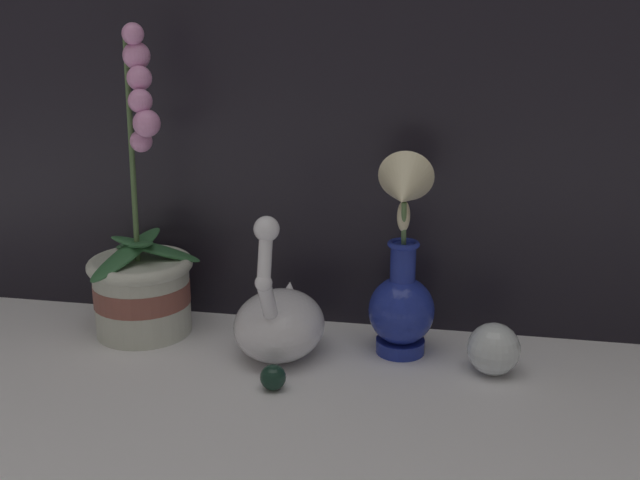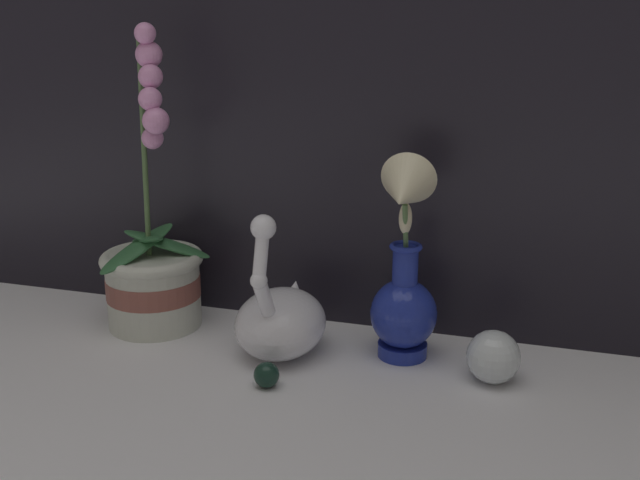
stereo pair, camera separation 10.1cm
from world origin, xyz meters
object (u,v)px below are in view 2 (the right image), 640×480
orchid_potted_plant (153,271)px  swan_figurine (281,318)px  blue_vase (404,280)px  glass_sphere (493,357)px

orchid_potted_plant → swan_figurine: (0.22, -0.04, -0.04)m
swan_figurine → blue_vase: 0.18m
swan_figurine → glass_sphere: 0.30m
orchid_potted_plant → blue_vase: bearing=-1.2°
orchid_potted_plant → swan_figurine: bearing=-10.5°
glass_sphere → blue_vase: bearing=164.6°
blue_vase → glass_sphere: size_ratio=4.13×
orchid_potted_plant → glass_sphere: (0.52, -0.04, -0.05)m
swan_figurine → blue_vase: (0.17, 0.03, 0.06)m
swan_figurine → glass_sphere: (0.30, -0.00, -0.02)m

